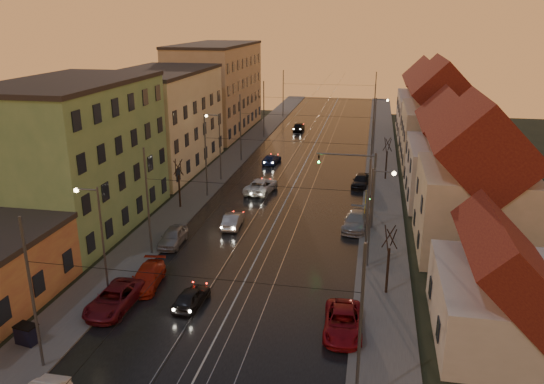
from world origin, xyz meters
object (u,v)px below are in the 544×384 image
Objects in this scene: street_lamp_3 at (377,121)px; driving_car_3 at (271,159)px; street_lamp_2 at (217,140)px; dumpster at (27,335)px; driving_car_1 at (233,220)px; driving_car_4 at (299,126)px; traffic_light_mast at (363,181)px; driving_car_2 at (261,186)px; parked_left_1 at (114,299)px; parked_left_2 at (147,277)px; parked_right_0 at (343,322)px; street_lamp_0 at (98,231)px; parked_left_3 at (173,237)px; driving_car_0 at (191,297)px; parked_right_2 at (361,180)px; parked_right_1 at (356,221)px; street_lamp_1 at (375,209)px.

street_lamp_3 is 1.87× the size of driving_car_3.
dumpster is at bearing -92.75° from street_lamp_2.
driving_car_1 is 0.96× the size of driving_car_4.
traffic_light_mast reaches higher than driving_car_2.
traffic_light_mast is at bearing 49.85° from parked_left_1.
driving_car_1 is 12.50m from parked_left_2.
driving_car_3 is 3.56× the size of dumpster.
street_lamp_0 is at bearing 172.94° from parked_right_0.
street_lamp_2 is 1.00× the size of street_lamp_3.
driving_car_4 is at bearing 105.62° from traffic_light_mast.
street_lamp_3 reaches higher than driving_car_4.
driving_car_3 is at bearing 80.70° from parked_left_3.
driving_car_4 reaches higher than driving_car_0.
driving_car_2 is 1.29× the size of driving_car_4.
traffic_light_mast is 13.40m from parked_right_2.
parked_right_0 is (10.23, -1.25, 0.06)m from driving_car_0.
street_lamp_0 reaches higher than driving_car_4.
parked_right_1 is (11.97, -20.79, 0.13)m from driving_car_3.
street_lamp_2 reaches higher than parked_left_3.
parked_left_3 is at bearing -150.05° from parked_right_1.
street_lamp_1 is at bearing 31.12° from parked_left_1.
driving_car_3 is (-13.47, 28.65, -4.27)m from street_lamp_1.
parked_right_0 is (15.12, 0.11, -0.03)m from parked_left_1.
street_lamp_3 is 1.56× the size of parked_right_1.
parked_left_2 is at bearing 78.11° from parked_left_1.
street_lamp_1 is 19.63m from parked_left_1.
dumpster is at bearing -104.06° from parked_left_3.
street_lamp_2 is 1.45× the size of driving_car_2.
traffic_light_mast is 1.68× the size of parked_left_3.
street_lamp_0 reaches higher than parked_left_2.
parked_right_2 is (16.70, 28.82, -4.15)m from street_lamp_0.
driving_car_2 is 12.15m from driving_car_3.
parked_left_1 reaches higher than dumpster.
parked_left_1 is 1.04× the size of parked_right_0.
street_lamp_3 reaches higher than parked_right_0.
parked_right_2 is (11.47, -29.60, 0.00)m from driving_car_4.
street_lamp_3 reaches higher than traffic_light_mast.
driving_car_4 is (-12.97, 50.42, -4.16)m from street_lamp_1.
parked_right_2 reaches higher than driving_car_0.
parked_left_2 is at bearing 92.57° from driving_car_3.
driving_car_2 is at bearing 126.53° from street_lamp_1.
street_lamp_1 and street_lamp_2 have the same top height.
parked_left_1 is 1.02× the size of parked_right_1.
street_lamp_0 is 1.87× the size of parked_left_3.
street_lamp_1 reaches higher than driving_car_2.
parked_left_3 reaches higher than driving_car_1.
driving_car_2 is at bearing -30.07° from street_lamp_2.
street_lamp_3 is 1.45× the size of driving_car_2.
parked_right_0 is at bearing 122.16° from driving_car_1.
street_lamp_3 reaches higher than parked_right_2.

